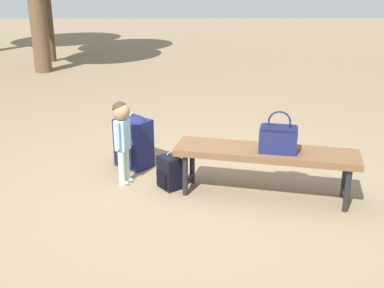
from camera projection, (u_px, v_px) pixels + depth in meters
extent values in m
plane|color=#7F6B51|center=(187.00, 192.00, 4.30)|extent=(40.00, 40.00, 0.00)
cube|color=brown|center=(266.00, 153.00, 4.08)|extent=(1.65, 0.77, 0.06)
cylinder|color=black|center=(185.00, 175.00, 4.18)|extent=(0.05, 0.05, 0.39)
cylinder|color=black|center=(192.00, 164.00, 4.43)|extent=(0.05, 0.05, 0.39)
cylinder|color=black|center=(347.00, 190.00, 3.88)|extent=(0.05, 0.05, 0.39)
cylinder|color=black|center=(345.00, 177.00, 4.13)|extent=(0.05, 0.05, 0.39)
cylinder|color=black|center=(189.00, 179.00, 4.34)|extent=(0.11, 0.28, 0.04)
cylinder|color=black|center=(345.00, 193.00, 4.04)|extent=(0.11, 0.28, 0.04)
cube|color=#191E4C|center=(278.00, 140.00, 3.98)|extent=(0.35, 0.25, 0.22)
cube|color=#131639|center=(279.00, 128.00, 3.95)|extent=(0.32, 0.24, 0.02)
torus|color=#191E4C|center=(279.00, 122.00, 3.93)|extent=(0.19, 0.06, 0.20)
cylinder|color=#B2D8B2|center=(126.00, 165.00, 4.47)|extent=(0.07, 0.07, 0.34)
cylinder|color=#B2D8B2|center=(122.00, 168.00, 4.40)|extent=(0.07, 0.07, 0.34)
ellipsoid|color=white|center=(129.00, 179.00, 4.51)|extent=(0.10, 0.08, 0.04)
ellipsoid|color=white|center=(124.00, 183.00, 4.44)|extent=(0.10, 0.08, 0.04)
cube|color=#8CBFE5|center=(122.00, 135.00, 4.33)|extent=(0.15, 0.16, 0.29)
cylinder|color=#8CBFE5|center=(127.00, 131.00, 4.40)|extent=(0.05, 0.05, 0.25)
cylinder|color=#8CBFE5|center=(117.00, 136.00, 4.25)|extent=(0.05, 0.05, 0.25)
sphere|color=#A57A5B|center=(121.00, 111.00, 4.25)|extent=(0.16, 0.16, 0.16)
sphere|color=#3F2819|center=(120.00, 110.00, 4.25)|extent=(0.15, 0.15, 0.15)
cube|color=#191E4C|center=(134.00, 143.00, 4.81)|extent=(0.43, 0.42, 0.51)
ellipsoid|color=#191E4C|center=(133.00, 121.00, 4.73)|extent=(0.41, 0.40, 0.12)
cube|color=black|center=(124.00, 154.00, 4.73)|extent=(0.21, 0.18, 0.23)
cube|color=black|center=(148.00, 141.00, 4.87)|extent=(0.06, 0.05, 0.43)
cube|color=black|center=(138.00, 138.00, 4.96)|extent=(0.06, 0.05, 0.43)
torus|color=#B2B2B7|center=(132.00, 116.00, 4.71)|extent=(0.06, 0.07, 0.08)
cube|color=black|center=(169.00, 172.00, 4.34)|extent=(0.25, 0.26, 0.31)
ellipsoid|color=black|center=(169.00, 158.00, 4.29)|extent=(0.24, 0.25, 0.07)
cube|color=black|center=(162.00, 179.00, 4.30)|extent=(0.10, 0.13, 0.14)
cube|color=black|center=(180.00, 172.00, 4.35)|extent=(0.03, 0.04, 0.26)
cube|color=black|center=(174.00, 169.00, 4.42)|extent=(0.03, 0.04, 0.26)
torus|color=#B2B2B7|center=(169.00, 155.00, 4.28)|extent=(0.05, 0.04, 0.05)
cylinder|color=brown|center=(38.00, 14.00, 9.44)|extent=(0.35, 0.35, 2.38)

